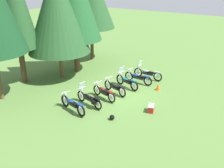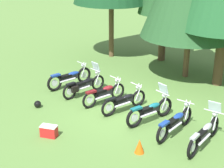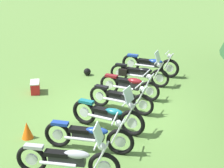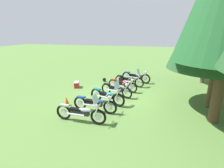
% 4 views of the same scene
% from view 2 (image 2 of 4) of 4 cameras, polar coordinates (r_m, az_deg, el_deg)
% --- Properties ---
extents(ground_plane, '(80.00, 80.00, 0.00)m').
position_cam_2_polar(ground_plane, '(14.54, 2.40, -4.27)').
color(ground_plane, '#547A38').
extents(motorcycle_0, '(0.84, 2.36, 1.04)m').
position_cam_2_polar(motorcycle_0, '(16.89, -6.68, 1.04)').
color(motorcycle_0, black).
rests_on(motorcycle_0, ground_plane).
extents(motorcycle_1, '(0.82, 2.28, 1.37)m').
position_cam_2_polar(motorcycle_1, '(15.91, -4.51, -0.16)').
color(motorcycle_1, black).
rests_on(motorcycle_1, ground_plane).
extents(motorcycle_2, '(0.85, 2.15, 1.01)m').
position_cam_2_polar(motorcycle_2, '(15.04, -1.20, -1.43)').
color(motorcycle_2, black).
rests_on(motorcycle_2, ground_plane).
extents(motorcycle_3, '(0.89, 2.15, 1.01)m').
position_cam_2_polar(motorcycle_3, '(14.36, 1.98, -2.69)').
color(motorcycle_3, black).
rests_on(motorcycle_3, ground_plane).
extents(motorcycle_4, '(0.94, 2.21, 1.39)m').
position_cam_2_polar(motorcycle_4, '(13.59, 6.12, -4.13)').
color(motorcycle_4, black).
rests_on(motorcycle_4, ground_plane).
extents(motorcycle_5, '(0.69, 2.37, 1.01)m').
position_cam_2_polar(motorcycle_5, '(12.89, 9.99, -5.95)').
color(motorcycle_5, black).
rests_on(motorcycle_5, ground_plane).
extents(motorcycle_6, '(0.72, 2.43, 1.38)m').
position_cam_2_polar(motorcycle_6, '(12.33, 14.45, -7.56)').
color(motorcycle_6, black).
rests_on(motorcycle_6, ground_plane).
extents(picnic_cooler, '(0.65, 0.48, 0.42)m').
position_cam_2_polar(picnic_cooler, '(12.81, -9.96, -7.35)').
color(picnic_cooler, red).
rests_on(picnic_cooler, ground_plane).
extents(traffic_cone, '(0.32, 0.32, 0.48)m').
position_cam_2_polar(traffic_cone, '(11.73, 4.38, -9.78)').
color(traffic_cone, '#EA590F').
rests_on(traffic_cone, ground_plane).
extents(dropped_helmet, '(0.30, 0.30, 0.30)m').
position_cam_2_polar(dropped_helmet, '(15.07, -11.70, -3.15)').
color(dropped_helmet, black).
rests_on(dropped_helmet, ground_plane).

